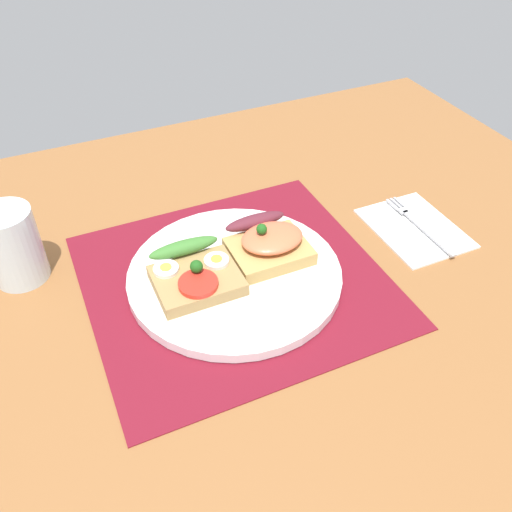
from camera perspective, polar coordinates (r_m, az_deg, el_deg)
ground_plane at (r=72.25cm, az=-2.17°, el=-3.50°), size 120.00×90.00×3.20cm
placemat at (r=71.05cm, az=-2.21°, el=-2.48°), size 37.17×35.43×0.30cm
plate at (r=70.49cm, az=-2.22°, el=-1.99°), size 27.43×27.43×1.34cm
sandwich_egg_tomato at (r=68.06cm, az=-6.41°, el=-1.86°), size 10.39×9.95×3.92cm
sandwich_salmon at (r=71.48cm, az=1.29°, el=1.38°), size 10.04×9.55×5.12cm
napkin at (r=82.50cm, az=16.17°, el=2.87°), size 11.46×14.67×0.60cm
fork at (r=82.61cm, az=16.51°, el=3.26°), size 1.62×14.81×0.32cm
drinking_glass at (r=74.93cm, az=-23.97°, el=0.99°), size 6.87×6.87×10.14cm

